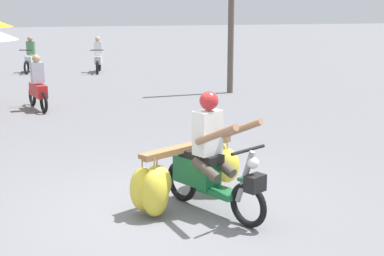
{
  "coord_description": "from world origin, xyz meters",
  "views": [
    {
      "loc": [
        -1.4,
        -6.28,
        2.63
      ],
      "look_at": [
        0.56,
        0.84,
        0.9
      ],
      "focal_mm": 49.66,
      "sensor_mm": 36.0,
      "label": 1
    }
  ],
  "objects_px": {
    "motorbike_distant_ahead_right": "(38,88)",
    "motorbike_distant_far_ahead": "(31,58)",
    "motorbike_main_loaded": "(197,169)",
    "motorbike_distant_ahead_left": "(98,58)"
  },
  "relations": [
    {
      "from": "motorbike_distant_ahead_left",
      "to": "motorbike_distant_far_ahead",
      "type": "bearing_deg",
      "value": 164.82
    },
    {
      "from": "motorbike_distant_far_ahead",
      "to": "motorbike_main_loaded",
      "type": "bearing_deg",
      "value": -81.1
    },
    {
      "from": "motorbike_main_loaded",
      "to": "motorbike_distant_ahead_left",
      "type": "relative_size",
      "value": 1.25
    },
    {
      "from": "motorbike_main_loaded",
      "to": "motorbike_distant_ahead_left",
      "type": "height_order",
      "value": "motorbike_main_loaded"
    },
    {
      "from": "motorbike_main_loaded",
      "to": "motorbike_distant_ahead_right",
      "type": "relative_size",
      "value": 1.27
    },
    {
      "from": "motorbike_main_loaded",
      "to": "motorbike_distant_ahead_left",
      "type": "bearing_deg",
      "value": 89.42
    },
    {
      "from": "motorbike_distant_ahead_right",
      "to": "motorbike_distant_far_ahead",
      "type": "bearing_deg",
      "value": 92.28
    },
    {
      "from": "motorbike_distant_ahead_left",
      "to": "motorbike_distant_ahead_right",
      "type": "bearing_deg",
      "value": -107.0
    },
    {
      "from": "motorbike_main_loaded",
      "to": "motorbike_distant_ahead_right",
      "type": "bearing_deg",
      "value": 105.81
    },
    {
      "from": "motorbike_main_loaded",
      "to": "motorbike_distant_far_ahead",
      "type": "height_order",
      "value": "motorbike_main_loaded"
    }
  ]
}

